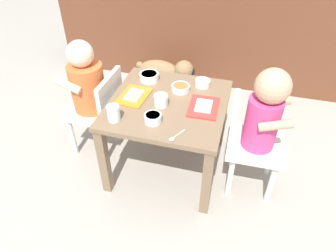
{
  "coord_description": "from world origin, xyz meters",
  "views": [
    {
      "loc": [
        0.34,
        -1.24,
        1.33
      ],
      "look_at": [
        0.0,
        0.0,
        0.29
      ],
      "focal_mm": 33.59,
      "sensor_mm": 36.0,
      "label": 1
    }
  ],
  "objects_px": {
    "food_tray_right": "(203,107)",
    "water_cup_left": "(114,114)",
    "dog": "(165,73)",
    "cereal_bowl_right_side": "(149,76)",
    "veggie_bowl_far": "(153,118)",
    "food_tray_left": "(134,96)",
    "dining_table": "(168,114)",
    "cereal_bowl_left_side": "(203,83)",
    "water_cup_right": "(161,101)",
    "seated_child_right": "(261,119)",
    "seated_child_left": "(89,87)",
    "veggie_bowl_near": "(181,88)",
    "spoon_by_left_tray": "(176,136)"
  },
  "relations": [
    {
      "from": "seated_child_right",
      "to": "cereal_bowl_left_side",
      "type": "relative_size",
      "value": 8.83
    },
    {
      "from": "spoon_by_left_tray",
      "to": "dog",
      "type": "bearing_deg",
      "value": 108.73
    },
    {
      "from": "dining_table",
      "to": "food_tray_right",
      "type": "xyz_separation_m",
      "value": [
        0.18,
        -0.0,
        0.08
      ]
    },
    {
      "from": "food_tray_right",
      "to": "dog",
      "type": "bearing_deg",
      "value": 120.0
    },
    {
      "from": "dog",
      "to": "food_tray_left",
      "type": "xyz_separation_m",
      "value": [
        0.03,
        -0.67,
        0.23
      ]
    },
    {
      "from": "veggie_bowl_near",
      "to": "spoon_by_left_tray",
      "type": "distance_m",
      "value": 0.37
    },
    {
      "from": "dog",
      "to": "water_cup_right",
      "type": "relative_size",
      "value": 6.25
    },
    {
      "from": "cereal_bowl_right_side",
      "to": "veggie_bowl_far",
      "type": "distance_m",
      "value": 0.37
    },
    {
      "from": "dining_table",
      "to": "seated_child_left",
      "type": "xyz_separation_m",
      "value": [
        -0.45,
        0.04,
        0.06
      ]
    },
    {
      "from": "dog",
      "to": "food_tray_right",
      "type": "height_order",
      "value": "food_tray_right"
    },
    {
      "from": "water_cup_left",
      "to": "water_cup_right",
      "type": "relative_size",
      "value": 1.08
    },
    {
      "from": "seated_child_right",
      "to": "dining_table",
      "type": "bearing_deg",
      "value": 177.0
    },
    {
      "from": "cereal_bowl_left_side",
      "to": "veggie_bowl_far",
      "type": "relative_size",
      "value": 0.99
    },
    {
      "from": "veggie_bowl_far",
      "to": "spoon_by_left_tray",
      "type": "xyz_separation_m",
      "value": [
        0.13,
        -0.08,
        -0.02
      ]
    },
    {
      "from": "dog",
      "to": "food_tray_left",
      "type": "relative_size",
      "value": 2.17
    },
    {
      "from": "seated_child_right",
      "to": "cereal_bowl_right_side",
      "type": "distance_m",
      "value": 0.64
    },
    {
      "from": "dog",
      "to": "veggie_bowl_far",
      "type": "relative_size",
      "value": 5.41
    },
    {
      "from": "cereal_bowl_right_side",
      "to": "dog",
      "type": "bearing_deg",
      "value": 96.0
    },
    {
      "from": "dog",
      "to": "water_cup_left",
      "type": "relative_size",
      "value": 5.78
    },
    {
      "from": "food_tray_left",
      "to": "veggie_bowl_far",
      "type": "distance_m",
      "value": 0.23
    },
    {
      "from": "seated_child_right",
      "to": "veggie_bowl_near",
      "type": "relative_size",
      "value": 7.32
    },
    {
      "from": "water_cup_left",
      "to": "veggie_bowl_far",
      "type": "relative_size",
      "value": 0.94
    },
    {
      "from": "seated_child_left",
      "to": "cereal_bowl_left_side",
      "type": "bearing_deg",
      "value": 15.06
    },
    {
      "from": "cereal_bowl_right_side",
      "to": "veggie_bowl_near",
      "type": "distance_m",
      "value": 0.2
    },
    {
      "from": "food_tray_left",
      "to": "veggie_bowl_far",
      "type": "xyz_separation_m",
      "value": [
        0.16,
        -0.17,
        0.02
      ]
    },
    {
      "from": "water_cup_left",
      "to": "cereal_bowl_right_side",
      "type": "bearing_deg",
      "value": 83.05
    },
    {
      "from": "dog",
      "to": "water_cup_left",
      "type": "height_order",
      "value": "water_cup_left"
    },
    {
      "from": "dog",
      "to": "water_cup_right",
      "type": "height_order",
      "value": "water_cup_right"
    },
    {
      "from": "seated_child_right",
      "to": "dog",
      "type": "height_order",
      "value": "seated_child_right"
    },
    {
      "from": "water_cup_left",
      "to": "veggie_bowl_near",
      "type": "relative_size",
      "value": 0.78
    },
    {
      "from": "water_cup_left",
      "to": "cereal_bowl_right_side",
      "type": "xyz_separation_m",
      "value": [
        0.05,
        0.38,
        -0.01
      ]
    },
    {
      "from": "water_cup_right",
      "to": "spoon_by_left_tray",
      "type": "distance_m",
      "value": 0.25
    },
    {
      "from": "dog",
      "to": "water_cup_left",
      "type": "bearing_deg",
      "value": -89.68
    },
    {
      "from": "cereal_bowl_right_side",
      "to": "dining_table",
      "type": "bearing_deg",
      "value": -48.76
    },
    {
      "from": "seated_child_left",
      "to": "seated_child_right",
      "type": "relative_size",
      "value": 0.98
    },
    {
      "from": "dining_table",
      "to": "cereal_bowl_left_side",
      "type": "distance_m",
      "value": 0.26
    },
    {
      "from": "dining_table",
      "to": "cereal_bowl_left_side",
      "type": "bearing_deg",
      "value": 55.1
    },
    {
      "from": "veggie_bowl_near",
      "to": "water_cup_right",
      "type": "bearing_deg",
      "value": -111.39
    },
    {
      "from": "cereal_bowl_right_side",
      "to": "cereal_bowl_left_side",
      "type": "bearing_deg",
      "value": 3.62
    },
    {
      "from": "seated_child_right",
      "to": "cereal_bowl_right_side",
      "type": "xyz_separation_m",
      "value": [
        -0.61,
        0.2,
        0.02
      ]
    },
    {
      "from": "veggie_bowl_far",
      "to": "seated_child_left",
      "type": "bearing_deg",
      "value": 154.0
    },
    {
      "from": "food_tray_right",
      "to": "water_cup_left",
      "type": "xyz_separation_m",
      "value": [
        -0.38,
        -0.2,
        0.03
      ]
    },
    {
      "from": "dining_table",
      "to": "seated_child_right",
      "type": "relative_size",
      "value": 0.83
    },
    {
      "from": "cereal_bowl_right_side",
      "to": "veggie_bowl_far",
      "type": "xyz_separation_m",
      "value": [
        0.13,
        -0.35,
        -0.0
      ]
    },
    {
      "from": "dog",
      "to": "cereal_bowl_right_side",
      "type": "relative_size",
      "value": 4.16
    },
    {
      "from": "food_tray_right",
      "to": "cereal_bowl_left_side",
      "type": "distance_m",
      "value": 0.21
    },
    {
      "from": "veggie_bowl_near",
      "to": "spoon_by_left_tray",
      "type": "bearing_deg",
      "value": -79.61
    },
    {
      "from": "spoon_by_left_tray",
      "to": "food_tray_left",
      "type": "bearing_deg",
      "value": 139.35
    },
    {
      "from": "seated_child_left",
      "to": "water_cup_right",
      "type": "xyz_separation_m",
      "value": [
        0.42,
        -0.07,
        0.03
      ]
    },
    {
      "from": "seated_child_left",
      "to": "dog",
      "type": "relative_size",
      "value": 1.6
    }
  ]
}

